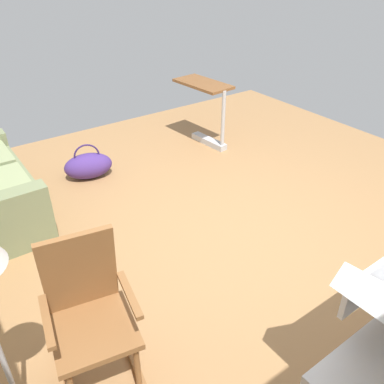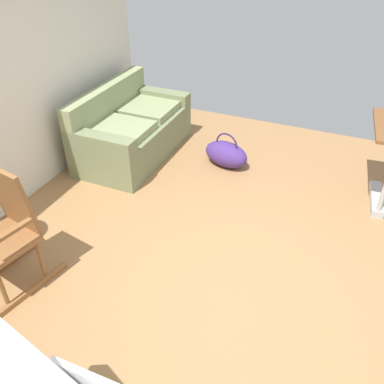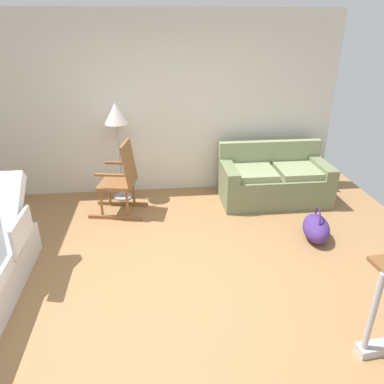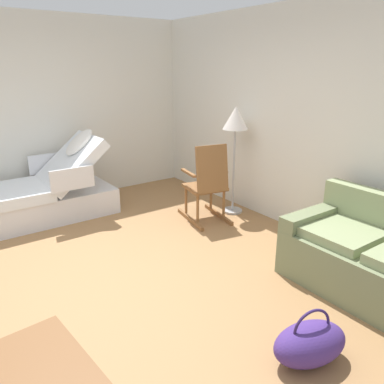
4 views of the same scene
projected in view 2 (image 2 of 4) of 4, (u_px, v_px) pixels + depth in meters
The scene contains 4 objects.
ground_plane at pixel (224, 285), 3.47m from camera, with size 6.51×6.51×0.00m, color #9E7247.
couch at pixel (131, 132), 5.14m from camera, with size 1.60×0.85×0.85m.
rocking_chair at pixel (6, 232), 3.26m from camera, with size 0.83×0.60×1.05m.
duffel_bag at pixel (226, 154), 4.99m from camera, with size 0.44×0.62×0.43m.
Camera 2 is at (-2.31, -0.71, 2.63)m, focal length 38.64 mm.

